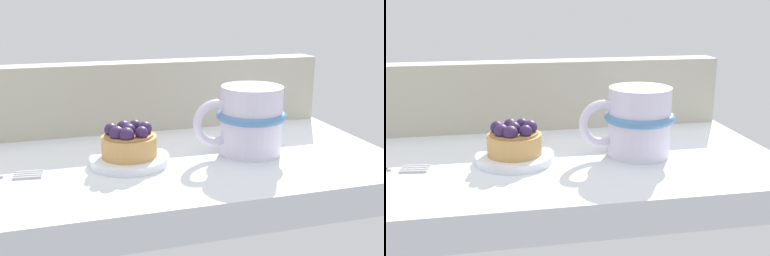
{
  "view_description": "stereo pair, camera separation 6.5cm",
  "coord_description": "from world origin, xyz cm",
  "views": [
    {
      "loc": [
        -12.3,
        -62.44,
        21.73
      ],
      "look_at": [
        5.92,
        -2.01,
        4.33
      ],
      "focal_mm": 44.76,
      "sensor_mm": 36.0,
      "label": 1
    },
    {
      "loc": [
        -5.95,
        -64.0,
        21.73
      ],
      "look_at": [
        5.92,
        -2.01,
        4.33
      ],
      "focal_mm": 44.76,
      "sensor_mm": 36.0,
      "label": 2
    }
  ],
  "objects": [
    {
      "name": "coffee_mug",
      "position": [
        14.31,
        -2.16,
        4.94
      ],
      "size": [
        13.55,
        9.9,
        9.71
      ],
      "color": "silver",
      "rests_on": "ground_plane"
    },
    {
      "name": "dessert_plate",
      "position": [
        -2.78,
        -1.87,
        0.51
      ],
      "size": [
        10.62,
        10.62,
        1.1
      ],
      "color": "silver",
      "rests_on": "ground_plane"
    },
    {
      "name": "window_rail_back",
      "position": [
        0.0,
        15.31,
        5.69
      ],
      "size": [
        66.77,
        4.69,
        11.38
      ],
      "primitive_type": "cube",
      "color": "#B2AD99",
      "rests_on": "ground_plane"
    },
    {
      "name": "raspberry_tart",
      "position": [
        -2.8,
        -1.9,
        3.09
      ],
      "size": [
        7.37,
        7.37,
        4.6
      ],
      "color": "tan",
      "rests_on": "dessert_plate"
    },
    {
      "name": "ground_plane",
      "position": [
        0.0,
        0.0,
        -2.19
      ],
      "size": [
        68.13,
        35.32,
        4.37
      ],
      "primitive_type": "cube",
      "color": "silver"
    }
  ]
}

